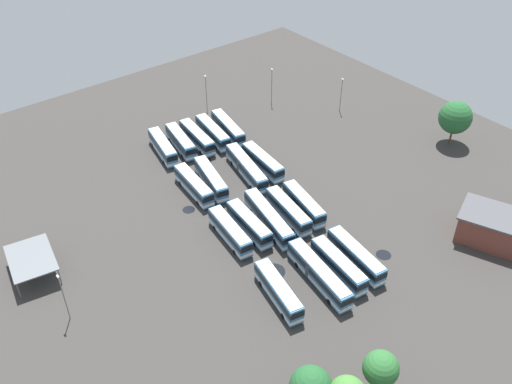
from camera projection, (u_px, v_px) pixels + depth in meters
ground_plane at (248, 202)px, 109.38m from camera, size 128.23×128.23×0.00m
bus_row0_slot0 at (163, 147)px, 121.51m from camera, size 12.41×4.91×3.62m
bus_row0_slot1 at (181, 141)px, 123.26m from camera, size 12.10×4.61×3.62m
bus_row0_slot2 at (197, 137)px, 124.55m from camera, size 12.73×3.92×3.62m
bus_row0_slot3 at (213, 133)px, 126.15m from camera, size 12.88×4.34×3.62m
bus_row0_slot4 at (228, 128)px, 127.71m from camera, size 13.25×4.93×3.62m
bus_row1_slot0 at (194, 185)px, 110.51m from camera, size 12.32×3.69×3.62m
bus_row1_slot1 at (211, 179)px, 112.25m from camera, size 12.84×5.32×3.62m
bus_row1_slot3 at (246, 168)px, 115.28m from camera, size 15.28×5.68×3.62m
bus_row1_slot4 at (263, 162)px, 116.94m from camera, size 12.58×3.74×3.62m
bus_row2_slot0 at (230, 232)px, 99.67m from camera, size 12.09×4.03×3.62m
bus_row2_slot1 at (249, 224)px, 101.30m from camera, size 12.02×3.69×3.62m
bus_row2_slot2 at (268, 218)px, 102.62m from camera, size 15.29×5.48×3.62m
bus_row2_slot3 at (288, 211)px, 104.23m from camera, size 12.58×4.44×3.62m
bus_row2_slot4 at (304, 204)px, 105.82m from camera, size 12.08×4.78×3.62m
bus_row3_slot0 at (278, 291)px, 88.52m from camera, size 12.30×4.95×3.62m
bus_row3_slot2 at (319, 274)px, 91.49m from camera, size 15.30×4.84×3.62m
bus_row3_slot3 at (339, 266)px, 92.99m from camera, size 12.56×4.07×3.62m
bus_row3_slot4 at (356, 256)px, 94.81m from camera, size 13.03×4.24×3.62m
depot_building at (494, 227)px, 99.21m from camera, size 14.19×12.14×5.57m
maintenance_shelter at (31, 258)px, 92.40m from camera, size 10.89×8.51×3.44m
lamp_post_by_building at (272, 85)px, 138.15m from camera, size 0.56×0.28×9.05m
lamp_post_near_entrance at (206, 93)px, 134.23m from camera, size 0.56×0.28×9.56m
lamp_post_mid_lot at (341, 93)px, 135.18m from camera, size 0.56×0.28×8.40m
lamp_post_far_corner at (64, 296)px, 83.68m from camera, size 0.56×0.28×9.06m
tree_east_edge at (381, 368)px, 73.70m from camera, size 4.84×4.84×7.39m
tree_northwest at (455, 117)px, 122.56m from camera, size 7.16×7.16×9.99m
puddle_back_corner at (384, 255)px, 97.73m from camera, size 2.64×2.64×0.01m
puddle_near_shelter at (274, 272)px, 94.54m from camera, size 3.93×3.93×0.01m
puddle_front_lane at (189, 210)px, 107.55m from camera, size 2.37×2.37×0.01m
puddle_centre_drain at (205, 161)px, 120.66m from camera, size 2.64×2.64×0.01m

